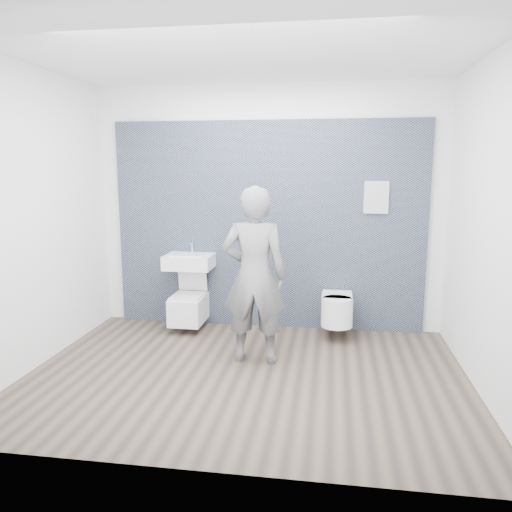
# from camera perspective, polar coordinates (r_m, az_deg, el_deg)

# --- Properties ---
(ground) EXTENTS (4.00, 4.00, 0.00)m
(ground) POSITION_cam_1_polar(r_m,az_deg,el_deg) (4.70, -1.14, -13.38)
(ground) COLOR brown
(ground) RESTS_ON ground
(room_shell) EXTENTS (4.00, 4.00, 4.00)m
(room_shell) POSITION_cam_1_polar(r_m,az_deg,el_deg) (4.32, -1.22, 8.31)
(room_shell) COLOR silver
(room_shell) RESTS_ON ground
(tile_wall) EXTENTS (3.60, 0.06, 2.40)m
(tile_wall) POSITION_cam_1_polar(r_m,az_deg,el_deg) (6.07, 1.26, -7.90)
(tile_wall) COLOR black
(tile_wall) RESTS_ON ground
(washbasin) EXTENTS (0.54, 0.41, 0.41)m
(washbasin) POSITION_cam_1_polar(r_m,az_deg,el_deg) (5.82, -7.66, -0.59)
(washbasin) COLOR white
(washbasin) RESTS_ON ground
(toilet_square) EXTENTS (0.36, 0.53, 0.71)m
(toilet_square) POSITION_cam_1_polar(r_m,az_deg,el_deg) (5.89, -7.69, -5.78)
(toilet_square) COLOR white
(toilet_square) RESTS_ON ground
(toilet_rounded) EXTENTS (0.34, 0.58, 0.32)m
(toilet_rounded) POSITION_cam_1_polar(r_m,az_deg,el_deg) (5.62, 9.23, -6.05)
(toilet_rounded) COLOR white
(toilet_rounded) RESTS_ON ground
(info_placard) EXTENTS (0.27, 0.03, 0.36)m
(info_placard) POSITION_cam_1_polar(r_m,az_deg,el_deg) (6.00, 12.97, -8.38)
(info_placard) COLOR white
(info_placard) RESTS_ON ground
(visitor) EXTENTS (0.64, 0.43, 1.71)m
(visitor) POSITION_cam_1_polar(r_m,az_deg,el_deg) (4.77, -0.20, -2.25)
(visitor) COLOR slate
(visitor) RESTS_ON ground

